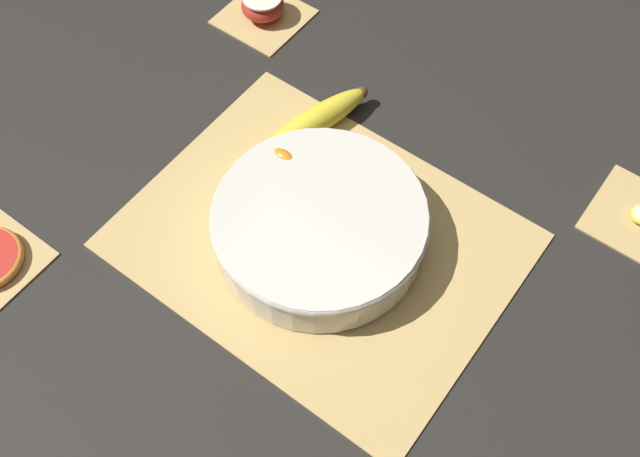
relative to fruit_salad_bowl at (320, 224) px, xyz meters
name	(u,v)px	position (x,y,z in m)	size (l,w,h in m)	color
ground_plane	(320,241)	(0.00, 0.00, -0.04)	(6.00, 6.00, 0.00)	black
bamboo_mat_center	(320,240)	(0.00, 0.00, -0.04)	(0.48, 0.37, 0.01)	tan
coaster_mat_far_left	(264,16)	(-0.32, 0.28, -0.04)	(0.12, 0.12, 0.01)	tan
coaster_mat_far_right	(640,218)	(0.32, 0.28, -0.04)	(0.12, 0.12, 0.01)	tan
fruit_salad_bowl	(320,224)	(0.00, 0.00, 0.00)	(0.27, 0.27, 0.06)	silver
whole_banana	(315,121)	(-0.11, 0.14, -0.02)	(0.08, 0.18, 0.04)	yellow
apple_half	(263,5)	(-0.32, 0.28, -0.02)	(0.07, 0.07, 0.04)	#B72D23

